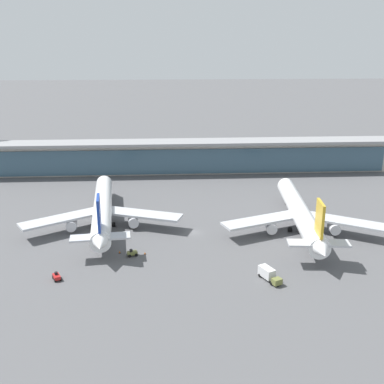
% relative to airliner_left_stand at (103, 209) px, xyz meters
% --- Properties ---
extents(ground_plane, '(1200.00, 1200.00, 0.00)m').
position_rel_airliner_left_stand_xyz_m(ground_plane, '(29.77, -7.91, -5.62)').
color(ground_plane, '#515154').
extents(airliner_left_stand, '(51.29, 67.03, 17.84)m').
position_rel_airliner_left_stand_xyz_m(airliner_left_stand, '(0.00, 0.00, 0.00)').
color(airliner_left_stand, white).
rests_on(airliner_left_stand, ground).
extents(airliner_centre_stand, '(51.35, 67.04, 17.84)m').
position_rel_airliner_left_stand_xyz_m(airliner_centre_stand, '(63.47, -7.51, 0.00)').
color(airliner_centre_stand, white).
rests_on(airliner_centre_stand, ground).
extents(service_truck_near_nose_olive, '(3.25, 2.50, 2.05)m').
position_rel_airliner_left_stand_xyz_m(service_truck_near_nose_olive, '(10.92, -23.48, -4.74)').
color(service_truck_near_nose_olive, olive).
rests_on(service_truck_near_nose_olive, ground).
extents(service_truck_under_wing_olive, '(5.22, 7.58, 3.10)m').
position_rel_airliner_left_stand_xyz_m(service_truck_under_wing_olive, '(46.47, -39.45, -3.93)').
color(service_truck_under_wing_olive, olive).
rests_on(service_truck_under_wing_olive, ground).
extents(service_truck_mid_apron_red, '(2.80, 3.32, 2.05)m').
position_rel_airliner_left_stand_xyz_m(service_truck_mid_apron_red, '(-7.42, -36.16, -4.74)').
color(service_truck_mid_apron_red, '#B21E1E').
rests_on(service_truck_mid_apron_red, ground).
extents(terminal_building, '(189.28, 12.80, 15.20)m').
position_rel_airliner_left_stand_xyz_m(terminal_building, '(29.77, 61.96, 2.25)').
color(terminal_building, beige).
rests_on(terminal_building, ground).
extents(safety_cone_alpha, '(0.62, 0.62, 0.70)m').
position_rel_airliner_left_stand_xyz_m(safety_cone_alpha, '(14.48, -22.58, -5.30)').
color(safety_cone_alpha, orange).
rests_on(safety_cone_alpha, ground).
extents(safety_cone_bravo, '(0.62, 0.62, 0.70)m').
position_rel_airliner_left_stand_xyz_m(safety_cone_bravo, '(7.22, -21.48, -5.30)').
color(safety_cone_bravo, orange).
rests_on(safety_cone_bravo, ground).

